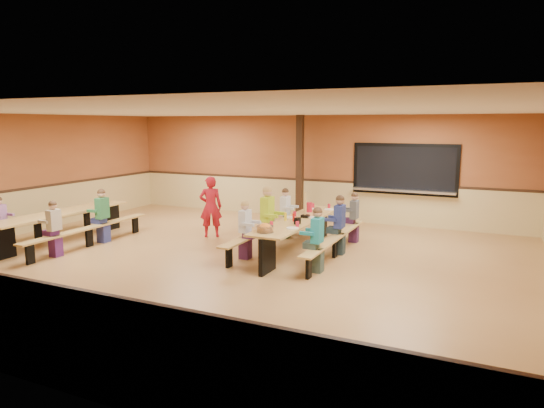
% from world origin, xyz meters
% --- Properties ---
extents(ground, '(12.00, 12.00, 0.00)m').
position_xyz_m(ground, '(0.00, 0.00, 0.00)').
color(ground, olive).
rests_on(ground, ground).
extents(room_envelope, '(12.04, 10.04, 3.02)m').
position_xyz_m(room_envelope, '(0.00, 0.00, 0.69)').
color(room_envelope, '#95512B').
rests_on(room_envelope, ground).
extents(kitchen_pass_through, '(2.78, 0.28, 1.38)m').
position_xyz_m(kitchen_pass_through, '(2.60, 4.96, 1.49)').
color(kitchen_pass_through, black).
rests_on(kitchen_pass_through, ground).
extents(structural_post, '(0.18, 0.18, 3.00)m').
position_xyz_m(structural_post, '(-0.20, 4.40, 1.50)').
color(structural_post, black).
rests_on(structural_post, ground).
extents(cafeteria_table_main, '(1.91, 3.70, 0.74)m').
position_xyz_m(cafeteria_table_main, '(1.06, 1.15, 0.53)').
color(cafeteria_table_main, '#B38B47').
rests_on(cafeteria_table_main, ground).
extents(cafeteria_table_second, '(1.91, 3.70, 0.74)m').
position_xyz_m(cafeteria_table_second, '(-4.27, -0.33, 0.53)').
color(cafeteria_table_second, '#B38B47').
rests_on(cafeteria_table_second, ground).
extents(seated_child_white_left, '(0.36, 0.30, 1.19)m').
position_xyz_m(seated_child_white_left, '(0.24, 0.27, 0.60)').
color(seated_child_white_left, silver).
rests_on(seated_child_white_left, ground).
extents(seated_adult_yellow, '(0.44, 0.36, 1.36)m').
position_xyz_m(seated_adult_yellow, '(0.24, 1.34, 0.68)').
color(seated_adult_yellow, '#AECD1D').
rests_on(seated_adult_yellow, ground).
extents(seated_child_grey_left, '(0.36, 0.30, 1.20)m').
position_xyz_m(seated_child_grey_left, '(0.24, 2.35, 0.60)').
color(seated_child_grey_left, silver).
rests_on(seated_child_grey_left, ground).
extents(seated_child_teal_right, '(0.37, 0.31, 1.22)m').
position_xyz_m(seated_child_teal_right, '(1.89, 0.03, 0.61)').
color(seated_child_teal_right, '#1A7784').
rests_on(seated_child_teal_right, ground).
extents(seated_child_navy_right, '(0.39, 0.32, 1.25)m').
position_xyz_m(seated_child_navy_right, '(1.89, 1.44, 0.63)').
color(seated_child_navy_right, navy).
rests_on(seated_child_navy_right, ground).
extents(seated_child_char_right, '(0.35, 0.28, 1.16)m').
position_xyz_m(seated_child_char_right, '(1.89, 2.60, 0.58)').
color(seated_child_char_right, '#45494E').
rests_on(seated_child_char_right, ground).
extents(seated_child_purple_sec, '(0.34, 0.28, 1.16)m').
position_xyz_m(seated_child_purple_sec, '(-5.10, -1.28, 0.58)').
color(seated_child_purple_sec, '#955F96').
rests_on(seated_child_purple_sec, ground).
extents(seated_child_green_sec, '(0.39, 0.32, 1.24)m').
position_xyz_m(seated_child_green_sec, '(-3.45, 0.12, 0.62)').
color(seated_child_green_sec, '#2C7242').
rests_on(seated_child_green_sec, ground).
extents(seated_child_tan_sec, '(0.35, 0.29, 1.17)m').
position_xyz_m(seated_child_tan_sec, '(-3.45, -1.26, 0.58)').
color(seated_child_tan_sec, '#ADA18C').
rests_on(seated_child_tan_sec, ground).
extents(standing_woman, '(0.66, 0.59, 1.50)m').
position_xyz_m(standing_woman, '(-1.45, 1.65, 0.75)').
color(standing_woman, '#AB1320').
rests_on(standing_woman, ground).
extents(punch_pitcher, '(0.16, 0.16, 0.22)m').
position_xyz_m(punch_pitcher, '(0.96, 2.07, 0.85)').
color(punch_pitcher, red).
rests_on(punch_pitcher, cafeteria_table_main).
extents(chip_bowl, '(0.32, 0.32, 0.15)m').
position_xyz_m(chip_bowl, '(0.95, -0.27, 0.81)').
color(chip_bowl, orange).
rests_on(chip_bowl, cafeteria_table_main).
extents(napkin_dispenser, '(0.10, 0.14, 0.13)m').
position_xyz_m(napkin_dispenser, '(1.23, 0.67, 0.80)').
color(napkin_dispenser, black).
rests_on(napkin_dispenser, cafeteria_table_main).
extents(condiment_mustard, '(0.06, 0.06, 0.17)m').
position_xyz_m(condiment_mustard, '(0.87, 0.90, 0.82)').
color(condiment_mustard, yellow).
rests_on(condiment_mustard, cafeteria_table_main).
extents(condiment_ketchup, '(0.06, 0.06, 0.17)m').
position_xyz_m(condiment_ketchup, '(1.06, 0.90, 0.82)').
color(condiment_ketchup, '#B2140F').
rests_on(condiment_ketchup, cafeteria_table_main).
extents(table_paddle, '(0.16, 0.16, 0.56)m').
position_xyz_m(table_paddle, '(1.12, 1.40, 0.88)').
color(table_paddle, black).
rests_on(table_paddle, cafeteria_table_main).
extents(place_settings, '(0.65, 3.30, 0.11)m').
position_xyz_m(place_settings, '(1.06, 1.15, 0.80)').
color(place_settings, beige).
rests_on(place_settings, cafeteria_table_main).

